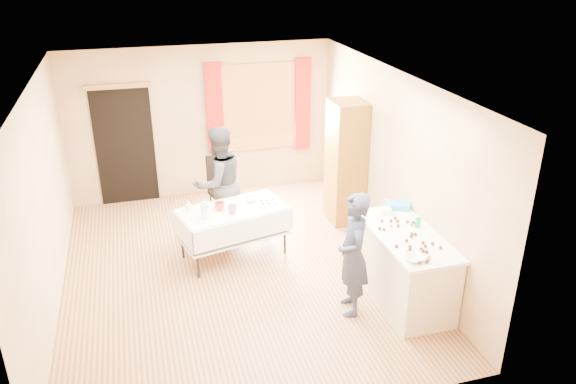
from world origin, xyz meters
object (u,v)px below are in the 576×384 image
object	(u,v)px
counter	(404,266)
girl	(353,255)
party_table	(233,228)
chair	(227,202)
cabinet	(346,163)
woman	(219,183)

from	to	relation	value
counter	girl	xyz separation A→B (m)	(-0.72, -0.06, 0.32)
counter	party_table	size ratio (longest dim) A/B	0.98
party_table	girl	world-z (taller)	girl
counter	chair	distance (m)	3.22
counter	girl	world-z (taller)	girl
cabinet	counter	world-z (taller)	cabinet
counter	party_table	bearing A→B (deg)	138.68
cabinet	chair	distance (m)	1.99
girl	woman	xyz separation A→B (m)	(-1.18, 2.35, 0.09)
chair	girl	bearing A→B (deg)	-85.57
counter	party_table	world-z (taller)	counter
chair	counter	bearing A→B (deg)	-73.09
party_table	cabinet	bearing A→B (deg)	5.82
counter	chair	bearing A→B (deg)	122.48
cabinet	counter	bearing A→B (deg)	-92.51
counter	woman	size ratio (longest dim) A/B	0.92
girl	woman	world-z (taller)	woman
chair	woman	size ratio (longest dim) A/B	0.64
counter	woman	xyz separation A→B (m)	(-1.90, 2.29, 0.41)
cabinet	chair	world-z (taller)	cabinet
party_table	girl	size ratio (longest dim) A/B	1.05
woman	cabinet	bearing A→B (deg)	156.55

